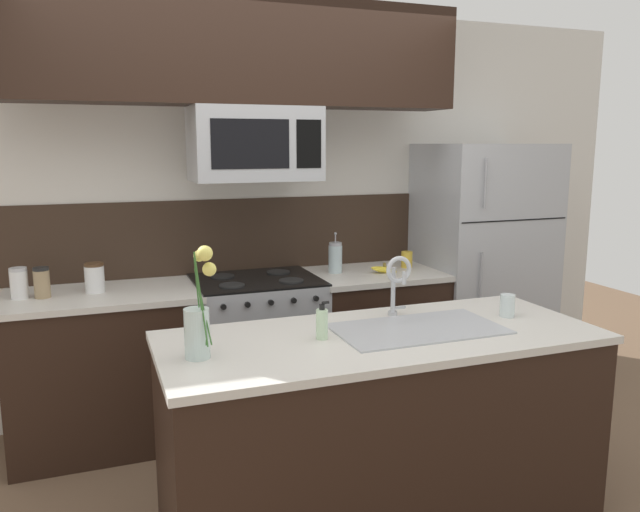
% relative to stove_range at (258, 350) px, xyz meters
% --- Properties ---
extents(ground_plane, '(10.00, 10.00, 0.00)m').
position_rel_stove_range_xyz_m(ground_plane, '(-0.00, -0.90, -0.46)').
color(ground_plane, brown).
extents(rear_partition, '(5.20, 0.10, 2.60)m').
position_rel_stove_range_xyz_m(rear_partition, '(0.30, 0.38, 0.84)').
color(rear_partition, silver).
rests_on(rear_partition, ground).
extents(splash_band, '(3.68, 0.01, 0.48)m').
position_rel_stove_range_xyz_m(splash_band, '(-0.00, 0.32, 0.69)').
color(splash_band, '#332319').
rests_on(splash_band, rear_partition).
extents(back_counter_left, '(1.07, 0.65, 0.91)m').
position_rel_stove_range_xyz_m(back_counter_left, '(-0.90, 0.00, -0.01)').
color(back_counter_left, black).
rests_on(back_counter_left, ground).
extents(back_counter_right, '(0.87, 0.65, 0.91)m').
position_rel_stove_range_xyz_m(back_counter_right, '(0.80, 0.00, -0.01)').
color(back_counter_right, black).
rests_on(back_counter_right, ground).
extents(stove_range, '(0.76, 0.64, 0.93)m').
position_rel_stove_range_xyz_m(stove_range, '(0.00, 0.00, 0.00)').
color(stove_range, '#A8AAAF').
rests_on(stove_range, ground).
extents(microwave, '(0.74, 0.40, 0.43)m').
position_rel_stove_range_xyz_m(microwave, '(0.00, -0.02, 1.28)').
color(microwave, '#A8AAAF').
extents(upper_cabinet_band, '(2.64, 0.34, 0.60)m').
position_rel_stove_range_xyz_m(upper_cabinet_band, '(-0.10, -0.05, 1.79)').
color(upper_cabinet_band, black).
extents(refrigerator, '(0.84, 0.74, 1.74)m').
position_rel_stove_range_xyz_m(refrigerator, '(1.64, 0.02, 0.41)').
color(refrigerator, '#A8AAAF').
rests_on(refrigerator, ground).
extents(storage_jar_tall, '(0.09, 0.09, 0.17)m').
position_rel_stove_range_xyz_m(storage_jar_tall, '(-1.32, 0.02, 0.53)').
color(storage_jar_tall, silver).
rests_on(storage_jar_tall, back_counter_left).
extents(storage_jar_medium, '(0.09, 0.09, 0.17)m').
position_rel_stove_range_xyz_m(storage_jar_medium, '(-1.21, -0.01, 0.53)').
color(storage_jar_medium, '#997F5B').
rests_on(storage_jar_medium, back_counter_left).
extents(storage_jar_short, '(0.11, 0.11, 0.17)m').
position_rel_stove_range_xyz_m(storage_jar_short, '(-0.93, 0.03, 0.53)').
color(storage_jar_short, silver).
rests_on(storage_jar_short, back_counter_left).
extents(banana_bunch, '(0.19, 0.12, 0.07)m').
position_rel_stove_range_xyz_m(banana_bunch, '(0.85, -0.06, 0.47)').
color(banana_bunch, yellow).
rests_on(banana_bunch, back_counter_right).
extents(french_press, '(0.09, 0.09, 0.27)m').
position_rel_stove_range_xyz_m(french_press, '(0.55, 0.06, 0.55)').
color(french_press, silver).
rests_on(french_press, back_counter_right).
extents(coffee_tin, '(0.08, 0.08, 0.11)m').
position_rel_stove_range_xyz_m(coffee_tin, '(1.07, 0.05, 0.50)').
color(coffee_tin, gold).
rests_on(coffee_tin, back_counter_right).
extents(island_counter, '(1.97, 0.81, 0.91)m').
position_rel_stove_range_xyz_m(island_counter, '(0.25, -1.25, -0.01)').
color(island_counter, black).
rests_on(island_counter, ground).
extents(kitchen_sink, '(0.76, 0.43, 0.16)m').
position_rel_stove_range_xyz_m(kitchen_sink, '(0.43, -1.25, 0.38)').
color(kitchen_sink, '#ADAFB5').
rests_on(kitchen_sink, island_counter).
extents(sink_faucet, '(0.14, 0.14, 0.31)m').
position_rel_stove_range_xyz_m(sink_faucet, '(0.43, -1.04, 0.65)').
color(sink_faucet, '#B7BABF').
rests_on(sink_faucet, island_counter).
extents(dish_soap_bottle, '(0.06, 0.05, 0.16)m').
position_rel_stove_range_xyz_m(dish_soap_bottle, '(-0.03, -1.23, 0.52)').
color(dish_soap_bottle, beige).
rests_on(dish_soap_bottle, island_counter).
extents(drinking_glass, '(0.07, 0.07, 0.11)m').
position_rel_stove_range_xyz_m(drinking_glass, '(0.94, -1.21, 0.50)').
color(drinking_glass, silver).
rests_on(drinking_glass, island_counter).
extents(flower_vase, '(0.12, 0.15, 0.46)m').
position_rel_stove_range_xyz_m(flower_vase, '(-0.57, -1.29, 0.59)').
color(flower_vase, silver).
rests_on(flower_vase, island_counter).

